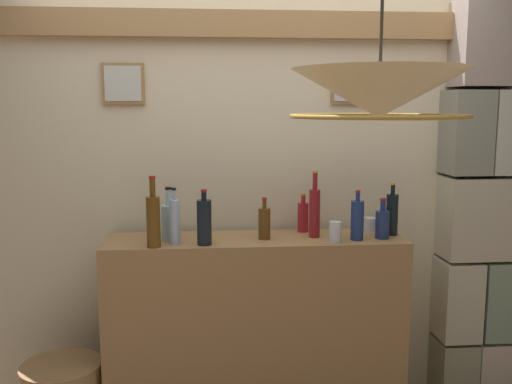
# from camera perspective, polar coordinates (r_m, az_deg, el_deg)

# --- Properties ---
(panelled_rear_partition) EXTENTS (3.10, 0.15, 2.41)m
(panelled_rear_partition) POSITION_cam_1_polar(r_m,az_deg,el_deg) (3.18, -0.49, -0.69)
(panelled_rear_partition) COLOR beige
(panelled_rear_partition) RESTS_ON ground
(stone_pillar) EXTENTS (0.43, 0.30, 2.34)m
(stone_pillar) POSITION_cam_1_polar(r_m,az_deg,el_deg) (3.42, 21.39, -2.58)
(stone_pillar) COLOR gray
(stone_pillar) RESTS_ON ground
(bar_shelf_unit) EXTENTS (1.55, 0.39, 1.11)m
(bar_shelf_unit) POSITION_cam_1_polar(r_m,az_deg,el_deg) (3.13, -0.08, -14.62)
(bar_shelf_unit) COLOR #9E7547
(bar_shelf_unit) RESTS_ON ground
(liquor_bottle_gin) EXTENTS (0.08, 0.08, 0.28)m
(liquor_bottle_gin) POSITION_cam_1_polar(r_m,az_deg,el_deg) (2.92, -8.75, -2.90)
(liquor_bottle_gin) COLOR #A6CED9
(liquor_bottle_gin) RESTS_ON bar_shelf_unit
(liquor_bottle_port) EXTENTS (0.06, 0.06, 0.28)m
(liquor_bottle_port) POSITION_cam_1_polar(r_m,az_deg,el_deg) (3.09, 13.54, -2.14)
(liquor_bottle_port) COLOR black
(liquor_bottle_port) RESTS_ON bar_shelf_unit
(liquor_bottle_amaro) EXTENTS (0.06, 0.06, 0.22)m
(liquor_bottle_amaro) POSITION_cam_1_polar(r_m,az_deg,el_deg) (2.92, 0.85, -3.12)
(liquor_bottle_amaro) COLOR brown
(liquor_bottle_amaro) RESTS_ON bar_shelf_unit
(liquor_bottle_tequila) EXTENTS (0.06, 0.06, 0.21)m
(liquor_bottle_tequila) POSITION_cam_1_polar(r_m,az_deg,el_deg) (3.09, 4.76, -2.46)
(liquor_bottle_tequila) COLOR maroon
(liquor_bottle_tequila) RESTS_ON bar_shelf_unit
(liquor_bottle_brandy) EXTENTS (0.07, 0.07, 0.28)m
(liquor_bottle_brandy) POSITION_cam_1_polar(r_m,az_deg,el_deg) (2.80, -5.24, -2.99)
(liquor_bottle_brandy) COLOR black
(liquor_bottle_brandy) RESTS_ON bar_shelf_unit
(liquor_bottle_rum) EXTENTS (0.07, 0.07, 0.21)m
(liquor_bottle_rum) POSITION_cam_1_polar(r_m,az_deg,el_deg) (3.00, 12.61, -3.10)
(liquor_bottle_rum) COLOR navy
(liquor_bottle_rum) RESTS_ON bar_shelf_unit
(liquor_bottle_vodka) EXTENTS (0.06, 0.06, 0.35)m
(liquor_bottle_vodka) POSITION_cam_1_polar(r_m,az_deg,el_deg) (2.96, 5.92, -1.92)
(liquor_bottle_vodka) COLOR maroon
(liquor_bottle_vodka) RESTS_ON bar_shelf_unit
(liquor_bottle_vermouth) EXTENTS (0.07, 0.07, 0.35)m
(liquor_bottle_vermouth) POSITION_cam_1_polar(r_m,az_deg,el_deg) (2.78, -10.31, -2.75)
(liquor_bottle_vermouth) COLOR brown
(liquor_bottle_vermouth) RESTS_ON bar_shelf_unit
(liquor_bottle_sherry) EXTENTS (0.05, 0.05, 0.28)m
(liquor_bottle_sherry) POSITION_cam_1_polar(r_m,az_deg,el_deg) (2.83, -8.22, -2.92)
(liquor_bottle_sherry) COLOR #A7BAD9
(liquor_bottle_sherry) RESTS_ON bar_shelf_unit
(liquor_bottle_bourbon) EXTENTS (0.07, 0.07, 0.26)m
(liquor_bottle_bourbon) POSITION_cam_1_polar(r_m,az_deg,el_deg) (2.94, 10.16, -2.76)
(liquor_bottle_bourbon) COLOR navy
(liquor_bottle_bourbon) RESTS_ON bar_shelf_unit
(glass_tumbler_rocks) EXTENTS (0.06, 0.06, 0.11)m
(glass_tumbler_rocks) POSITION_cam_1_polar(r_m,az_deg,el_deg) (2.87, 7.99, -4.02)
(glass_tumbler_rocks) COLOR silver
(glass_tumbler_rocks) RESTS_ON bar_shelf_unit
(glass_tumbler_highball) EXTENTS (0.08, 0.08, 0.07)m
(glass_tumbler_highball) POSITION_cam_1_polar(r_m,az_deg,el_deg) (3.17, 11.51, -3.22)
(glass_tumbler_highball) COLOR silver
(glass_tumbler_highball) RESTS_ON bar_shelf_unit
(pendant_lamp) EXTENTS (0.63, 0.63, 0.48)m
(pendant_lamp) POSITION_cam_1_polar(r_m,az_deg,el_deg) (2.07, 12.31, 9.50)
(pendant_lamp) COLOR beige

